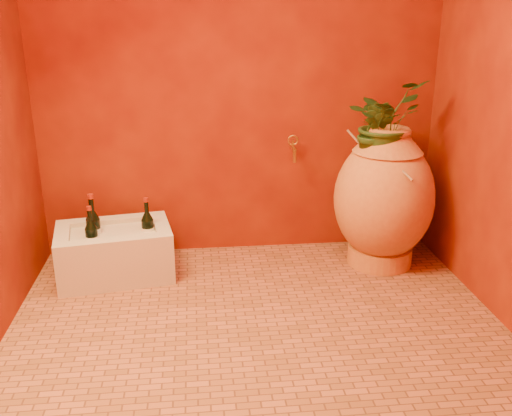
{
  "coord_description": "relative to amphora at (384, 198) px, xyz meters",
  "views": [
    {
      "loc": [
        -0.28,
        -2.54,
        1.52
      ],
      "look_at": [
        0.03,
        0.35,
        0.5
      ],
      "focal_mm": 40.0,
      "sensor_mm": 36.0,
      "label": 1
    }
  ],
  "objects": [
    {
      "name": "wine_bottle_a",
      "position": [
        -1.43,
        0.01,
        -0.15
      ],
      "size": [
        0.08,
        0.08,
        0.31
      ],
      "color": "black",
      "rests_on": "stone_basin"
    },
    {
      "name": "wall_back",
      "position": [
        -0.85,
        0.35,
        0.82
      ],
      "size": [
        2.5,
        0.02,
        2.5
      ],
      "primitive_type": "cube",
      "color": "#5C0F05",
      "rests_on": "ground"
    },
    {
      "name": "plant_main",
      "position": [
        -0.03,
        0.02,
        0.46
      ],
      "size": [
        0.58,
        0.56,
        0.49
      ],
      "primitive_type": "imported",
      "rotation": [
        0.0,
        0.0,
        0.6
      ],
      "color": "#214117",
      "rests_on": "amphora"
    },
    {
      "name": "wine_bottle_b",
      "position": [
        -1.74,
        -0.08,
        -0.16
      ],
      "size": [
        0.07,
        0.07,
        0.3
      ],
      "color": "black",
      "rests_on": "stone_basin"
    },
    {
      "name": "floor",
      "position": [
        -0.85,
        -0.65,
        -0.43
      ],
      "size": [
        2.5,
        2.5,
        0.0
      ],
      "primitive_type": "plane",
      "color": "#9D5433",
      "rests_on": "ground"
    },
    {
      "name": "plant_side",
      "position": [
        -0.1,
        -0.03,
        0.41
      ],
      "size": [
        0.26,
        0.26,
        0.37
      ],
      "primitive_type": "imported",
      "rotation": [
        0.0,
        0.0,
        -0.65
      ],
      "color": "#214117",
      "rests_on": "amphora"
    },
    {
      "name": "stone_basin",
      "position": [
        -1.63,
        -0.0,
        -0.29
      ],
      "size": [
        0.72,
        0.55,
        0.3
      ],
      "rotation": [
        0.0,
        0.0,
        0.16
      ],
      "color": "beige",
      "rests_on": "floor"
    },
    {
      "name": "amphora",
      "position": [
        0.0,
        0.0,
        0.0
      ],
      "size": [
        0.67,
        0.67,
        0.87
      ],
      "rotation": [
        0.0,
        0.0,
        -0.11
      ],
      "color": "#C17E36",
      "rests_on": "floor"
    },
    {
      "name": "wine_bottle_c",
      "position": [
        -1.74,
        -0.01,
        -0.14
      ],
      "size": [
        0.09,
        0.09,
        0.35
      ],
      "color": "black",
      "rests_on": "stone_basin"
    },
    {
      "name": "wall_tap",
      "position": [
        -0.52,
        0.27,
        0.27
      ],
      "size": [
        0.07,
        0.15,
        0.16
      ],
      "color": "#A57D26",
      "rests_on": "wall_back"
    }
  ]
}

